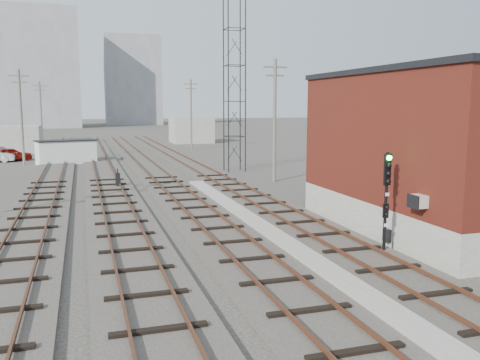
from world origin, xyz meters
name	(u,v)px	position (x,y,z in m)	size (l,w,h in m)	color
ground	(140,149)	(0.00, 60.00, 0.00)	(320.00, 320.00, 0.00)	#282621
track_right	(191,166)	(2.50, 39.00, 0.11)	(3.20, 90.00, 0.39)	#332D28
track_mid_right	(148,167)	(-1.50, 39.00, 0.11)	(3.20, 90.00, 0.39)	#332D28
track_mid_left	(102,169)	(-5.50, 39.00, 0.11)	(3.20, 90.00, 0.39)	#332D28
track_left	(54,170)	(-9.50, 39.00, 0.11)	(3.20, 90.00, 0.39)	#332D28
platform_curb	(261,228)	(0.50, 14.00, 0.13)	(0.90, 28.00, 0.26)	gray
brick_building	(425,151)	(7.50, 12.00, 3.63)	(6.54, 12.20, 7.22)	gray
lattice_tower	(234,84)	(5.50, 35.00, 7.50)	(1.60, 1.60, 15.00)	black
utility_pole_left_b	(21,115)	(-12.50, 45.00, 4.80)	(1.80, 0.24, 9.00)	#595147
utility_pole_left_c	(41,112)	(-12.50, 70.00, 4.80)	(1.80, 0.24, 9.00)	#595147
utility_pole_right_a	(275,117)	(6.50, 28.00, 4.80)	(1.80, 0.24, 9.00)	#595147
utility_pole_right_b	(191,112)	(6.50, 58.00, 4.80)	(1.80, 0.24, 9.00)	#595147
apartment_left	(35,69)	(-18.00, 135.00, 15.00)	(22.00, 14.00, 30.00)	gray
apartment_right	(133,81)	(8.00, 150.00, 13.00)	(16.00, 12.00, 26.00)	gray
shed_left	(5,139)	(-16.00, 60.00, 1.60)	(8.00, 5.00, 3.20)	gray
shed_right	(191,130)	(9.00, 70.00, 2.00)	(6.00, 6.00, 4.00)	gray
signal_mast	(386,196)	(3.70, 9.10, 2.29)	(0.40, 0.41, 3.92)	gray
switch_stand	(118,180)	(-4.89, 28.14, 0.60)	(0.31, 0.31, 1.28)	black
site_trailer	(66,152)	(-8.65, 45.07, 1.18)	(6.01, 3.77, 2.35)	silver
car_red	(11,154)	(-14.16, 49.46, 0.69)	(1.63, 4.04, 1.38)	maroon
car_grey	(0,153)	(-15.50, 51.28, 0.69)	(1.93, 4.74, 1.38)	gray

